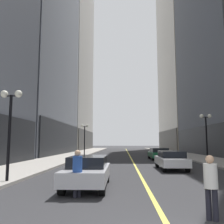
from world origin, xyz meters
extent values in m
plane|color=#2D2D30|center=(0.00, 35.00, 0.00)|extent=(200.00, 200.00, 0.00)
cube|color=#9E9991|center=(-8.25, 35.00, 0.07)|extent=(4.50, 78.00, 0.15)
cube|color=#9E9991|center=(8.25, 35.00, 0.07)|extent=(4.50, 78.00, 0.15)
cube|color=#E5D64C|center=(0.00, 35.00, 0.00)|extent=(0.16, 70.00, 0.01)
cube|color=#4C515B|center=(-16.01, 34.50, 24.35)|extent=(11.02, 24.00, 48.71)
cube|color=black|center=(-10.60, 34.50, 2.50)|extent=(0.50, 22.80, 5.00)
cube|color=#A8A399|center=(-16.19, 60.00, 41.76)|extent=(11.39, 26.00, 83.51)
cube|color=#3A3935|center=(-10.60, 60.00, 2.50)|extent=(0.50, 24.70, 5.00)
cube|color=#212327|center=(10.60, 34.50, 2.10)|extent=(0.50, 22.80, 4.20)
cube|color=#B7AD99|center=(15.88, 60.00, 30.91)|extent=(10.77, 26.00, 61.81)
cube|color=#403C35|center=(10.60, 60.00, 2.50)|extent=(0.50, 24.70, 5.00)
cube|color=#B7B7BC|center=(-2.53, 6.46, 0.59)|extent=(1.76, 4.33, 0.55)
cube|color=black|center=(-2.54, 6.67, 1.07)|extent=(1.54, 2.43, 0.50)
cylinder|color=black|center=(-1.78, 4.95, 0.32)|extent=(0.23, 0.64, 0.64)
cylinder|color=black|center=(-3.26, 4.94, 0.32)|extent=(0.23, 0.64, 0.64)
cylinder|color=black|center=(-1.80, 7.97, 0.32)|extent=(0.23, 0.64, 0.64)
cylinder|color=black|center=(-3.29, 7.96, 0.32)|extent=(0.23, 0.64, 0.64)
cube|color=silver|center=(2.39, 13.55, 0.59)|extent=(1.76, 4.41, 0.55)
cube|color=black|center=(2.39, 13.33, 1.07)|extent=(1.55, 2.47, 0.50)
cylinder|color=black|center=(1.63, 15.10, 0.32)|extent=(0.22, 0.64, 0.64)
cylinder|color=black|center=(3.14, 15.10, 0.32)|extent=(0.22, 0.64, 0.64)
cylinder|color=black|center=(1.64, 12.01, 0.32)|extent=(0.22, 0.64, 0.64)
cylinder|color=black|center=(3.15, 12.01, 0.32)|extent=(0.22, 0.64, 0.64)
cube|color=#196038|center=(3.01, 23.58, 0.59)|extent=(2.02, 4.77, 0.55)
cube|color=black|center=(3.01, 23.34, 1.07)|extent=(1.75, 2.68, 0.50)
cylinder|color=black|center=(2.13, 25.22, 0.32)|extent=(0.23, 0.64, 0.64)
cylinder|color=black|center=(3.83, 25.25, 0.32)|extent=(0.23, 0.64, 0.64)
cylinder|color=black|center=(2.18, 21.91, 0.32)|extent=(0.23, 0.64, 0.64)
cylinder|color=black|center=(3.88, 21.93, 0.32)|extent=(0.23, 0.64, 0.64)
cylinder|color=black|center=(1.11, 2.29, 0.39)|extent=(0.14, 0.14, 0.78)
cylinder|color=black|center=(1.24, 2.20, 0.39)|extent=(0.14, 0.14, 0.78)
cylinder|color=silver|center=(1.18, 2.24, 1.08)|extent=(0.47, 0.47, 0.61)
sphere|color=tan|center=(1.18, 2.24, 1.49)|extent=(0.21, 0.21, 0.21)
cylinder|color=black|center=(-2.70, 4.57, 0.40)|extent=(0.14, 0.14, 0.80)
cylinder|color=black|center=(-2.58, 4.67, 0.40)|extent=(0.14, 0.14, 0.80)
cylinder|color=#234799|center=(-2.64, 4.62, 1.12)|extent=(0.48, 0.48, 0.63)
sphere|color=tan|center=(-2.64, 4.62, 1.54)|extent=(0.22, 0.22, 0.22)
cylinder|color=black|center=(-6.40, 7.20, 2.10)|extent=(0.14, 0.14, 4.20)
cylinder|color=black|center=(-6.40, 7.20, 4.15)|extent=(0.80, 0.06, 0.06)
sphere|color=white|center=(-6.75, 7.20, 4.25)|extent=(0.36, 0.36, 0.36)
sphere|color=white|center=(-6.05, 7.20, 4.25)|extent=(0.36, 0.36, 0.36)
cylinder|color=black|center=(-6.40, 30.21, 2.10)|extent=(0.14, 0.14, 4.20)
cylinder|color=black|center=(-6.40, 30.21, 4.15)|extent=(0.80, 0.06, 0.06)
sphere|color=white|center=(-6.75, 30.21, 4.25)|extent=(0.36, 0.36, 0.36)
sphere|color=white|center=(-6.05, 30.21, 4.25)|extent=(0.36, 0.36, 0.36)
cylinder|color=black|center=(6.40, 17.76, 2.10)|extent=(0.14, 0.14, 4.20)
cylinder|color=black|center=(6.40, 17.76, 4.15)|extent=(0.80, 0.06, 0.06)
sphere|color=white|center=(6.05, 17.76, 4.25)|extent=(0.36, 0.36, 0.36)
sphere|color=white|center=(6.75, 17.76, 4.25)|extent=(0.36, 0.36, 0.36)
camera|label=1|loc=(-1.04, -4.12, 1.92)|focal=38.92mm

